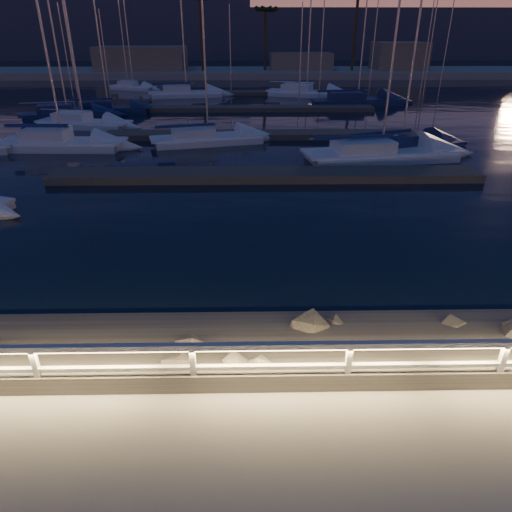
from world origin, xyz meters
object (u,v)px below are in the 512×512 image
object	(u,v)px
sailboat_j	(106,109)
sailboat_n	(185,93)
sailboat_a	(60,142)
sailboat_f	(82,122)
sailboat_k	(305,92)
sailboat_l	(355,100)
guard_rail	(294,355)
sailboat_g	(398,146)
sailboat_c	(205,138)
sailboat_i	(65,114)
sailboat_h	(377,152)
sailboat_m	(132,86)

from	to	relation	value
sailboat_j	sailboat_n	bearing A→B (deg)	50.24
sailboat_a	sailboat_f	world-z (taller)	sailboat_a
sailboat_a	sailboat_k	size ratio (longest dim) A/B	0.86
sailboat_n	sailboat_f	bearing A→B (deg)	-117.08
sailboat_n	sailboat_a	bearing A→B (deg)	-110.05
sailboat_j	sailboat_l	xyz separation A→B (m)	(23.91, 4.83, 0.03)
sailboat_f	sailboat_n	world-z (taller)	sailboat_n
guard_rail	sailboat_j	bearing A→B (deg)	110.57
sailboat_g	guard_rail	bearing A→B (deg)	-133.11
guard_rail	sailboat_c	world-z (taller)	sailboat_c
sailboat_i	sailboat_h	bearing A→B (deg)	-46.89
sailboat_n	sailboat_g	bearing A→B (deg)	-67.47
sailboat_f	sailboat_j	bearing A→B (deg)	101.47
sailboat_f	sailboat_m	distance (m)	25.17
sailboat_a	sailboat_n	bearing A→B (deg)	81.38
sailboat_a	sailboat_h	bearing A→B (deg)	-6.41
sailboat_c	sailboat_m	distance (m)	33.11
sailboat_h	sailboat_i	bearing A→B (deg)	139.55
sailboat_g	sailboat_h	xyz separation A→B (m)	(-1.69, -1.53, 0.01)
sailboat_c	sailboat_m	xyz separation A→B (m)	(-11.83, 30.92, -0.01)
sailboat_g	sailboat_j	distance (m)	27.08
guard_rail	sailboat_h	bearing A→B (deg)	70.99
sailboat_i	sailboat_n	xyz separation A→B (m)	(8.46, 14.21, 0.01)
sailboat_j	sailboat_k	size ratio (longest dim) A/B	0.78
sailboat_l	sailboat_h	bearing A→B (deg)	-107.18
sailboat_a	sailboat_j	distance (m)	13.99
sailboat_a	sailboat_g	distance (m)	21.42
sailboat_l	sailboat_c	bearing A→B (deg)	-137.01
sailboat_m	sailboat_g	bearing A→B (deg)	-32.43
sailboat_g	sailboat_k	bearing A→B (deg)	74.39
sailboat_l	sailboat_n	xyz separation A→B (m)	(-18.15, 6.46, 0.01)
sailboat_h	sailboat_c	bearing A→B (deg)	147.66
sailboat_k	sailboat_g	bearing A→B (deg)	-64.03
sailboat_a	sailboat_f	size ratio (longest dim) A/B	1.07
sailboat_j	sailboat_k	bearing A→B (deg)	18.06
sailboat_g	sailboat_m	xyz separation A→B (m)	(-24.01, 33.87, -0.04)
sailboat_g	sailboat_i	bearing A→B (deg)	131.94
sailboat_l	sailboat_n	world-z (taller)	sailboat_l
sailboat_j	sailboat_a	bearing A→B (deg)	-99.16
guard_rail	sailboat_a	bearing A→B (deg)	119.60
sailboat_h	sailboat_k	bearing A→B (deg)	82.81
sailboat_a	sailboat_g	world-z (taller)	sailboat_g
sailboat_m	sailboat_n	world-z (taller)	sailboat_n
sailboat_c	sailboat_m	world-z (taller)	sailboat_c
sailboat_a	sailboat_h	distance (m)	19.91
sailboat_f	sailboat_i	bearing A→B (deg)	136.70
sailboat_c	sailboat_g	distance (m)	12.53
sailboat_i	sailboat_f	bearing A→B (deg)	-71.17
sailboat_c	sailboat_i	distance (m)	15.97
sailboat_j	sailboat_i	bearing A→B (deg)	-145.52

